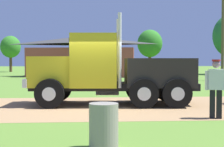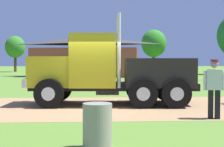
{
  "view_description": "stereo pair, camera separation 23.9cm",
  "coord_description": "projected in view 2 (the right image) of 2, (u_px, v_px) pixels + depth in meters",
  "views": [
    {
      "loc": [
        -0.15,
        -13.04,
        1.78
      ],
      "look_at": [
        0.85,
        1.37,
        1.24
      ],
      "focal_mm": 54.01,
      "sensor_mm": 36.0,
      "label": 1
    },
    {
      "loc": [
        0.09,
        -13.05,
        1.78
      ],
      "look_at": [
        0.85,
        1.37,
        1.24
      ],
      "focal_mm": 54.01,
      "sensor_mm": 36.0,
      "label": 2
    }
  ],
  "objects": [
    {
      "name": "tree_mid",
      "position": [
        15.0,
        47.0,
        54.63
      ],
      "size": [
        3.23,
        3.23,
        5.83
      ],
      "color": "#513823",
      "rests_on": "ground_plane"
    },
    {
      "name": "truck_foreground_white",
      "position": [
        110.0,
        72.0,
        13.76
      ],
      "size": [
        6.91,
        3.03,
        3.61
      ],
      "color": "black",
      "rests_on": "ground_plane"
    },
    {
      "name": "steel_barrel",
      "position": [
        97.0,
        126.0,
        6.79
      ],
      "size": [
        0.59,
        0.59,
        0.93
      ],
      "primitive_type": "cylinder",
      "color": "gray",
      "rests_on": "ground_plane"
    },
    {
      "name": "shed_building",
      "position": [
        86.0,
        57.0,
        38.65
      ],
      "size": [
        13.04,
        7.28,
        4.62
      ],
      "color": "brown",
      "rests_on": "ground_plane"
    },
    {
      "name": "ground_plane",
      "position": [
        92.0,
        107.0,
        13.09
      ],
      "size": [
        200.0,
        200.0,
        0.0
      ],
      "primitive_type": "plane",
      "color": "#557C2B"
    },
    {
      "name": "tree_right",
      "position": [
        154.0,
        44.0,
        48.31
      ],
      "size": [
        3.59,
        3.59,
        6.27
      ],
      "color": "#513823",
      "rests_on": "ground_plane"
    },
    {
      "name": "visitor_standing_near",
      "position": [
        214.0,
        86.0,
        10.34
      ],
      "size": [
        0.63,
        0.39,
        1.83
      ],
      "color": "silver",
      "rests_on": "ground_plane"
    },
    {
      "name": "dirt_track",
      "position": [
        92.0,
        107.0,
        13.09
      ],
      "size": [
        120.0,
        6.57,
        0.01
      ],
      "primitive_type": "cube",
      "color": "#9D7950",
      "rests_on": "ground_plane"
    }
  ]
}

